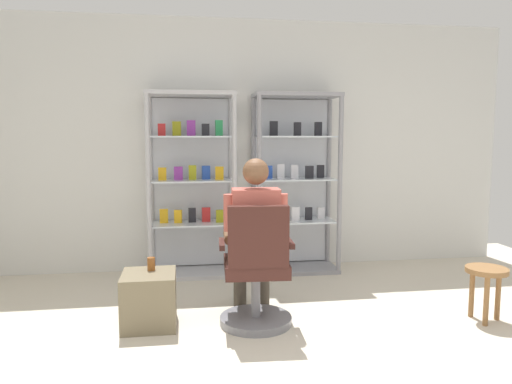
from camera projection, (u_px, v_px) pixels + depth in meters
The scene contains 8 objects.
back_wall at pixel (241, 146), 5.31m from camera, with size 6.00×0.10×2.70m, color silver.
display_cabinet_left at pixel (192, 183), 5.04m from camera, with size 0.90×0.45×1.90m.
display_cabinet_right at pixel (294, 182), 5.20m from camera, with size 0.90×0.45×1.90m.
office_chair at pixel (256, 277), 3.66m from camera, with size 0.58×0.56×0.96m.
seated_shopkeeper at pixel (255, 231), 3.78m from camera, with size 0.50×0.58×1.29m.
storage_crate at pixel (149, 299), 3.70m from camera, with size 0.41×0.42×0.41m, color #72664C.
tea_glass at pixel (151, 264), 3.76m from camera, with size 0.06×0.06×0.10m, color brown.
wooden_stool at pixel (486, 278), 3.79m from camera, with size 0.32×0.32×0.43m.
Camera 1 is at (-0.63, -2.30, 1.45)m, focal length 33.83 mm.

